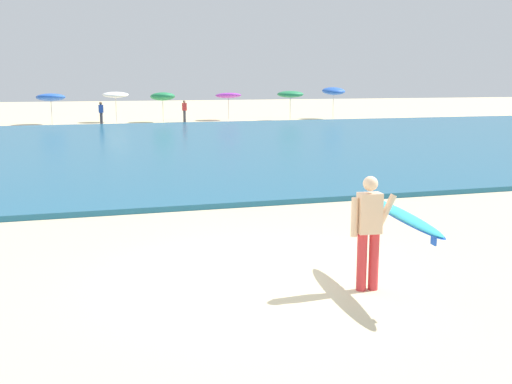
{
  "coord_description": "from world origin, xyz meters",
  "views": [
    {
      "loc": [
        -2.71,
        -8.81,
        3.12
      ],
      "look_at": [
        0.35,
        1.55,
        1.1
      ],
      "focal_mm": 42.6,
      "sensor_mm": 36.0,
      "label": 1
    }
  ],
  "objects_px": {
    "surfer_with_board": "(386,222)",
    "beach_umbrella_2": "(115,95)",
    "beachgoer_near_row_left": "(101,113)",
    "beachgoer_near_row_mid": "(184,110)",
    "beach_umbrella_3": "(163,96)",
    "beach_umbrella_6": "(334,91)",
    "beach_umbrella_5": "(290,94)",
    "beach_umbrella_4": "(228,95)",
    "beach_umbrella_1": "(51,97)"
  },
  "relations": [
    {
      "from": "beach_umbrella_1",
      "to": "beachgoer_near_row_mid",
      "type": "xyz_separation_m",
      "value": [
        9.21,
        -0.35,
        -1.01
      ]
    },
    {
      "from": "beach_umbrella_1",
      "to": "beach_umbrella_6",
      "type": "xyz_separation_m",
      "value": [
        21.23,
        0.3,
        0.3
      ]
    },
    {
      "from": "beach_umbrella_2",
      "to": "beach_umbrella_3",
      "type": "bearing_deg",
      "value": -16.17
    },
    {
      "from": "surfer_with_board",
      "to": "beach_umbrella_1",
      "type": "height_order",
      "value": "beach_umbrella_1"
    },
    {
      "from": "beachgoer_near_row_left",
      "to": "beach_umbrella_5",
      "type": "bearing_deg",
      "value": 3.3
    },
    {
      "from": "beach_umbrella_2",
      "to": "beachgoer_near_row_left",
      "type": "xyz_separation_m",
      "value": [
        -1.18,
        -2.8,
        -1.13
      ]
    },
    {
      "from": "beach_umbrella_1",
      "to": "beach_umbrella_3",
      "type": "xyz_separation_m",
      "value": [
        7.71,
        0.11,
        -0.01
      ]
    },
    {
      "from": "beach_umbrella_2",
      "to": "beach_umbrella_4",
      "type": "bearing_deg",
      "value": -0.81
    },
    {
      "from": "beach_umbrella_3",
      "to": "beachgoer_near_row_left",
      "type": "bearing_deg",
      "value": -157.46
    },
    {
      "from": "beach_umbrella_3",
      "to": "beach_umbrella_4",
      "type": "bearing_deg",
      "value": 9.23
    },
    {
      "from": "beachgoer_near_row_left",
      "to": "beachgoer_near_row_mid",
      "type": "xyz_separation_m",
      "value": [
        5.95,
        1.4,
        0.0
      ]
    },
    {
      "from": "beach_umbrella_2",
      "to": "beach_umbrella_6",
      "type": "distance_m",
      "value": 16.81
    },
    {
      "from": "surfer_with_board",
      "to": "beachgoer_near_row_mid",
      "type": "bearing_deg",
      "value": 84.84
    },
    {
      "from": "surfer_with_board",
      "to": "beach_umbrella_4",
      "type": "xyz_separation_m",
      "value": [
        6.9,
        37.63,
        0.83
      ]
    },
    {
      "from": "beach_umbrella_2",
      "to": "beachgoer_near_row_mid",
      "type": "relative_size",
      "value": 1.41
    },
    {
      "from": "surfer_with_board",
      "to": "beach_umbrella_1",
      "type": "xyz_separation_m",
      "value": [
        -5.93,
        36.69,
        0.82
      ]
    },
    {
      "from": "beach_umbrella_4",
      "to": "beachgoer_near_row_mid",
      "type": "distance_m",
      "value": 3.98
    },
    {
      "from": "surfer_with_board",
      "to": "beach_umbrella_2",
      "type": "relative_size",
      "value": 1.18
    },
    {
      "from": "beach_umbrella_6",
      "to": "surfer_with_board",
      "type": "bearing_deg",
      "value": -112.47
    },
    {
      "from": "beach_umbrella_3",
      "to": "beachgoer_near_row_mid",
      "type": "distance_m",
      "value": 1.86
    },
    {
      "from": "beach_umbrella_3",
      "to": "beachgoer_near_row_mid",
      "type": "relative_size",
      "value": 1.41
    },
    {
      "from": "beach_umbrella_1",
      "to": "beach_umbrella_5",
      "type": "distance_m",
      "value": 17.2
    },
    {
      "from": "beach_umbrella_2",
      "to": "surfer_with_board",
      "type": "bearing_deg",
      "value": -87.73
    },
    {
      "from": "beach_umbrella_4",
      "to": "beach_umbrella_1",
      "type": "bearing_deg",
      "value": -175.82
    },
    {
      "from": "beach_umbrella_4",
      "to": "beach_umbrella_6",
      "type": "bearing_deg",
      "value": -4.37
    },
    {
      "from": "surfer_with_board",
      "to": "beach_umbrella_6",
      "type": "bearing_deg",
      "value": 67.53
    },
    {
      "from": "beach_umbrella_5",
      "to": "beachgoer_near_row_left",
      "type": "bearing_deg",
      "value": -176.7
    },
    {
      "from": "beach_umbrella_5",
      "to": "beachgoer_near_row_left",
      "type": "distance_m",
      "value": 13.98
    },
    {
      "from": "surfer_with_board",
      "to": "beach_umbrella_4",
      "type": "distance_m",
      "value": 38.26
    },
    {
      "from": "beachgoer_near_row_left",
      "to": "beachgoer_near_row_mid",
      "type": "bearing_deg",
      "value": 13.19
    },
    {
      "from": "beach_umbrella_1",
      "to": "beach_umbrella_6",
      "type": "height_order",
      "value": "beach_umbrella_6"
    },
    {
      "from": "beach_umbrella_4",
      "to": "beach_umbrella_5",
      "type": "relative_size",
      "value": 0.96
    },
    {
      "from": "surfer_with_board",
      "to": "beach_umbrella_5",
      "type": "xyz_separation_m",
      "value": [
        11.24,
        35.75,
        0.93
      ]
    },
    {
      "from": "beach_umbrella_6",
      "to": "beach_umbrella_2",
      "type": "bearing_deg",
      "value": 177.41
    },
    {
      "from": "beachgoer_near_row_left",
      "to": "beach_umbrella_1",
      "type": "bearing_deg",
      "value": 151.84
    },
    {
      "from": "beach_umbrella_5",
      "to": "beach_umbrella_3",
      "type": "bearing_deg",
      "value": 173.68
    },
    {
      "from": "beach_umbrella_4",
      "to": "beach_umbrella_5",
      "type": "distance_m",
      "value": 4.73
    },
    {
      "from": "beach_umbrella_4",
      "to": "beachgoer_near_row_left",
      "type": "bearing_deg",
      "value": -164.36
    },
    {
      "from": "beach_umbrella_3",
      "to": "beach_umbrella_6",
      "type": "height_order",
      "value": "beach_umbrella_6"
    },
    {
      "from": "beach_umbrella_4",
      "to": "beachgoer_near_row_left",
      "type": "distance_m",
      "value": 10.0
    },
    {
      "from": "beach_umbrella_5",
      "to": "beach_umbrella_1",
      "type": "bearing_deg",
      "value": 176.87
    },
    {
      "from": "beach_umbrella_3",
      "to": "beach_umbrella_6",
      "type": "bearing_deg",
      "value": 0.81
    },
    {
      "from": "surfer_with_board",
      "to": "beachgoer_near_row_mid",
      "type": "xyz_separation_m",
      "value": [
        3.28,
        36.34,
        -0.19
      ]
    },
    {
      "from": "beach_umbrella_3",
      "to": "beach_umbrella_6",
      "type": "relative_size",
      "value": 0.88
    },
    {
      "from": "beach_umbrella_5",
      "to": "beachgoer_near_row_mid",
      "type": "distance_m",
      "value": 8.06
    },
    {
      "from": "beach_umbrella_1",
      "to": "beach_umbrella_5",
      "type": "bearing_deg",
      "value": -3.13
    },
    {
      "from": "beach_umbrella_1",
      "to": "beach_umbrella_2",
      "type": "distance_m",
      "value": 4.56
    },
    {
      "from": "beach_umbrella_3",
      "to": "beachgoer_near_row_left",
      "type": "relative_size",
      "value": 1.41
    },
    {
      "from": "beach_umbrella_2",
      "to": "beach_umbrella_5",
      "type": "distance_m",
      "value": 12.89
    },
    {
      "from": "surfer_with_board",
      "to": "beach_umbrella_5",
      "type": "height_order",
      "value": "beach_umbrella_5"
    }
  ]
}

